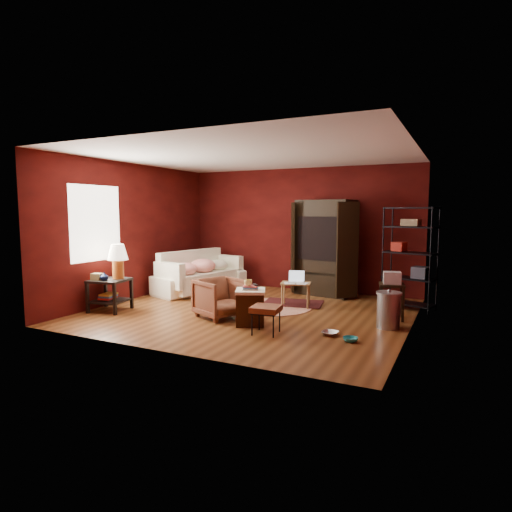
{
  "coord_description": "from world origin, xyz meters",
  "views": [
    {
      "loc": [
        3.44,
        -6.83,
        1.82
      ],
      "look_at": [
        0.0,
        0.2,
        1.0
      ],
      "focal_mm": 30.0,
      "sensor_mm": 36.0,
      "label": 1
    }
  ],
  "objects_px": {
    "tv_armoire": "(325,246)",
    "wire_shelving": "(411,254)",
    "side_table": "(114,271)",
    "sofa": "(200,274)",
    "armchair": "(220,296)",
    "hamper": "(250,306)",
    "laptop_desk": "(296,285)"
  },
  "relations": [
    {
      "from": "tv_armoire",
      "to": "wire_shelving",
      "type": "relative_size",
      "value": 1.09
    },
    {
      "from": "side_table",
      "to": "wire_shelving",
      "type": "height_order",
      "value": "wire_shelving"
    },
    {
      "from": "sofa",
      "to": "tv_armoire",
      "type": "relative_size",
      "value": 1.03
    },
    {
      "from": "side_table",
      "to": "armchair",
      "type": "bearing_deg",
      "value": 11.08
    },
    {
      "from": "sofa",
      "to": "wire_shelving",
      "type": "xyz_separation_m",
      "value": [
        4.45,
        0.3,
        0.63
      ]
    },
    {
      "from": "hamper",
      "to": "laptop_desk",
      "type": "bearing_deg",
      "value": 82.14
    },
    {
      "from": "armchair",
      "to": "hamper",
      "type": "xyz_separation_m",
      "value": [
        0.68,
        -0.2,
        -0.07
      ]
    },
    {
      "from": "tv_armoire",
      "to": "wire_shelving",
      "type": "distance_m",
      "value": 1.94
    },
    {
      "from": "sofa",
      "to": "side_table",
      "type": "xyz_separation_m",
      "value": [
        -0.42,
        -2.19,
        0.32
      ]
    },
    {
      "from": "tv_armoire",
      "to": "wire_shelving",
      "type": "xyz_separation_m",
      "value": [
        1.84,
        -0.64,
        -0.03
      ]
    },
    {
      "from": "wire_shelving",
      "to": "laptop_desk",
      "type": "bearing_deg",
      "value": -141.99
    },
    {
      "from": "side_table",
      "to": "hamper",
      "type": "distance_m",
      "value": 2.75
    },
    {
      "from": "hamper",
      "to": "sofa",
      "type": "bearing_deg",
      "value": 138.92
    },
    {
      "from": "laptop_desk",
      "to": "side_table",
      "type": "bearing_deg",
      "value": -164.25
    },
    {
      "from": "armchair",
      "to": "wire_shelving",
      "type": "bearing_deg",
      "value": -29.31
    },
    {
      "from": "laptop_desk",
      "to": "tv_armoire",
      "type": "xyz_separation_m",
      "value": [
        0.12,
        1.43,
        0.65
      ]
    },
    {
      "from": "armchair",
      "to": "laptop_desk",
      "type": "bearing_deg",
      "value": -9.83
    },
    {
      "from": "sofa",
      "to": "side_table",
      "type": "distance_m",
      "value": 2.26
    },
    {
      "from": "armchair",
      "to": "laptop_desk",
      "type": "height_order",
      "value": "armchair"
    },
    {
      "from": "wire_shelving",
      "to": "side_table",
      "type": "bearing_deg",
      "value": -136.81
    },
    {
      "from": "side_table",
      "to": "hamper",
      "type": "relative_size",
      "value": 1.86
    },
    {
      "from": "sofa",
      "to": "hamper",
      "type": "relative_size",
      "value": 3.25
    },
    {
      "from": "armchair",
      "to": "sofa",
      "type": "bearing_deg",
      "value": 66.13
    },
    {
      "from": "side_table",
      "to": "tv_armoire",
      "type": "height_order",
      "value": "tv_armoire"
    },
    {
      "from": "hamper",
      "to": "tv_armoire",
      "type": "distance_m",
      "value": 3.05
    },
    {
      "from": "side_table",
      "to": "tv_armoire",
      "type": "distance_m",
      "value": 4.37
    },
    {
      "from": "hamper",
      "to": "wire_shelving",
      "type": "distance_m",
      "value": 3.24
    },
    {
      "from": "sofa",
      "to": "tv_armoire",
      "type": "bearing_deg",
      "value": -51.27
    },
    {
      "from": "armchair",
      "to": "laptop_desk",
      "type": "distance_m",
      "value": 1.58
    },
    {
      "from": "sofa",
      "to": "armchair",
      "type": "height_order",
      "value": "sofa"
    },
    {
      "from": "sofa",
      "to": "side_table",
      "type": "height_order",
      "value": "side_table"
    },
    {
      "from": "hamper",
      "to": "laptop_desk",
      "type": "relative_size",
      "value": 0.96
    }
  ]
}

